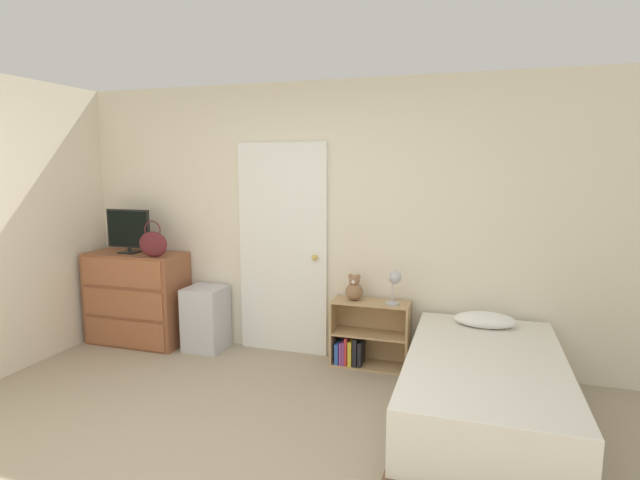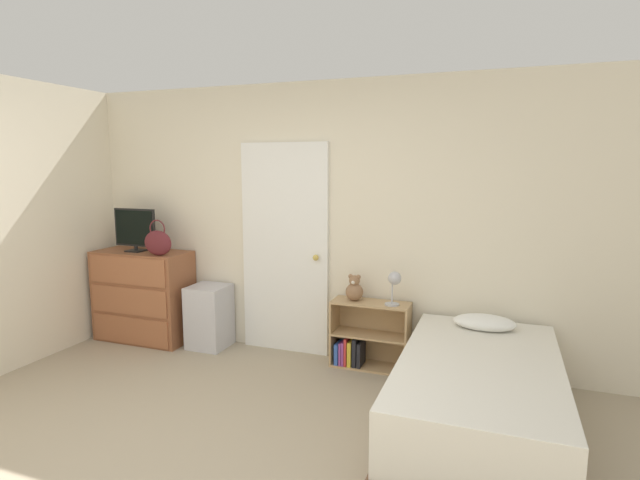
{
  "view_description": "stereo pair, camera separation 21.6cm",
  "coord_description": "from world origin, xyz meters",
  "px_view_note": "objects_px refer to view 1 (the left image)",
  "views": [
    {
      "loc": [
        1.49,
        -2.1,
        1.8
      ],
      "look_at": [
        0.2,
        2.04,
        1.15
      ],
      "focal_mm": 28.0,
      "sensor_mm": 36.0,
      "label": 1
    },
    {
      "loc": [
        1.7,
        -2.03,
        1.8
      ],
      "look_at": [
        0.2,
        2.04,
        1.15
      ],
      "focal_mm": 28.0,
      "sensor_mm": 36.0,
      "label": 2
    }
  ],
  "objects_px": {
    "dresser": "(137,298)",
    "tv": "(128,230)",
    "handbag": "(153,244)",
    "teddy_bear": "(354,289)",
    "bed": "(484,392)",
    "desk_lamp": "(395,281)",
    "bookshelf": "(364,339)",
    "storage_bin": "(206,318)"
  },
  "relations": [
    {
      "from": "dresser",
      "to": "tv",
      "type": "relative_size",
      "value": 2.03
    },
    {
      "from": "handbag",
      "to": "dresser",
      "type": "bearing_deg",
      "value": 156.88
    },
    {
      "from": "tv",
      "to": "teddy_bear",
      "type": "height_order",
      "value": "tv"
    },
    {
      "from": "dresser",
      "to": "bed",
      "type": "bearing_deg",
      "value": -12.14
    },
    {
      "from": "desk_lamp",
      "to": "bed",
      "type": "relative_size",
      "value": 0.16
    },
    {
      "from": "handbag",
      "to": "teddy_bear",
      "type": "bearing_deg",
      "value": 6.85
    },
    {
      "from": "dresser",
      "to": "bookshelf",
      "type": "relative_size",
      "value": 1.42
    },
    {
      "from": "dresser",
      "to": "desk_lamp",
      "type": "bearing_deg",
      "value": 1.16
    },
    {
      "from": "dresser",
      "to": "teddy_bear",
      "type": "bearing_deg",
      "value": 2.41
    },
    {
      "from": "storage_bin",
      "to": "bed",
      "type": "xyz_separation_m",
      "value": [
        2.6,
        -0.76,
        -0.05
      ]
    },
    {
      "from": "bed",
      "to": "teddy_bear",
      "type": "bearing_deg",
      "value": 143.84
    },
    {
      "from": "dresser",
      "to": "storage_bin",
      "type": "distance_m",
      "value": 0.77
    },
    {
      "from": "dresser",
      "to": "bookshelf",
      "type": "xyz_separation_m",
      "value": [
        2.33,
        0.1,
        -0.22
      ]
    },
    {
      "from": "teddy_bear",
      "to": "bed",
      "type": "height_order",
      "value": "teddy_bear"
    },
    {
      "from": "storage_bin",
      "to": "desk_lamp",
      "type": "height_order",
      "value": "desk_lamp"
    },
    {
      "from": "desk_lamp",
      "to": "bed",
      "type": "distance_m",
      "value": 1.21
    },
    {
      "from": "handbag",
      "to": "bookshelf",
      "type": "bearing_deg",
      "value": 6.76
    },
    {
      "from": "dresser",
      "to": "teddy_bear",
      "type": "height_order",
      "value": "dresser"
    },
    {
      "from": "handbag",
      "to": "bed",
      "type": "relative_size",
      "value": 0.18
    },
    {
      "from": "bookshelf",
      "to": "handbag",
      "type": "bearing_deg",
      "value": -173.24
    },
    {
      "from": "teddy_bear",
      "to": "bed",
      "type": "bearing_deg",
      "value": -36.16
    },
    {
      "from": "handbag",
      "to": "teddy_bear",
      "type": "xyz_separation_m",
      "value": [
        1.92,
        0.23,
        -0.35
      ]
    },
    {
      "from": "handbag",
      "to": "bookshelf",
      "type": "height_order",
      "value": "handbag"
    },
    {
      "from": "tv",
      "to": "bookshelf",
      "type": "xyz_separation_m",
      "value": [
        2.38,
        0.12,
        -0.91
      ]
    },
    {
      "from": "teddy_bear",
      "to": "tv",
      "type": "bearing_deg",
      "value": -177.19
    },
    {
      "from": "storage_bin",
      "to": "desk_lamp",
      "type": "xyz_separation_m",
      "value": [
        1.85,
        0.01,
        0.5
      ]
    },
    {
      "from": "desk_lamp",
      "to": "teddy_bear",
      "type": "bearing_deg",
      "value": 173.59
    },
    {
      "from": "teddy_bear",
      "to": "dresser",
      "type": "bearing_deg",
      "value": -177.59
    },
    {
      "from": "dresser",
      "to": "tv",
      "type": "distance_m",
      "value": 0.69
    },
    {
      "from": "handbag",
      "to": "bed",
      "type": "xyz_separation_m",
      "value": [
        3.03,
        -0.58,
        -0.8
      ]
    },
    {
      "from": "bookshelf",
      "to": "desk_lamp",
      "type": "relative_size",
      "value": 2.31
    },
    {
      "from": "handbag",
      "to": "desk_lamp",
      "type": "bearing_deg",
      "value": 4.74
    },
    {
      "from": "tv",
      "to": "bed",
      "type": "distance_m",
      "value": 3.58
    },
    {
      "from": "dresser",
      "to": "handbag",
      "type": "bearing_deg",
      "value": -23.12
    },
    {
      "from": "storage_bin",
      "to": "bookshelf",
      "type": "xyz_separation_m",
      "value": [
        1.58,
        0.06,
        -0.06
      ]
    },
    {
      "from": "tv",
      "to": "handbag",
      "type": "distance_m",
      "value": 0.4
    },
    {
      "from": "handbag",
      "to": "bookshelf",
      "type": "distance_m",
      "value": 2.18
    },
    {
      "from": "tv",
      "to": "teddy_bear",
      "type": "xyz_separation_m",
      "value": [
        2.28,
        0.11,
        -0.45
      ]
    },
    {
      "from": "dresser",
      "to": "teddy_bear",
      "type": "relative_size",
      "value": 4.12
    },
    {
      "from": "tv",
      "to": "bed",
      "type": "bearing_deg",
      "value": -11.68
    },
    {
      "from": "bed",
      "to": "tv",
      "type": "bearing_deg",
      "value": 168.32
    },
    {
      "from": "bookshelf",
      "to": "teddy_bear",
      "type": "bearing_deg",
      "value": -175.03
    }
  ]
}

